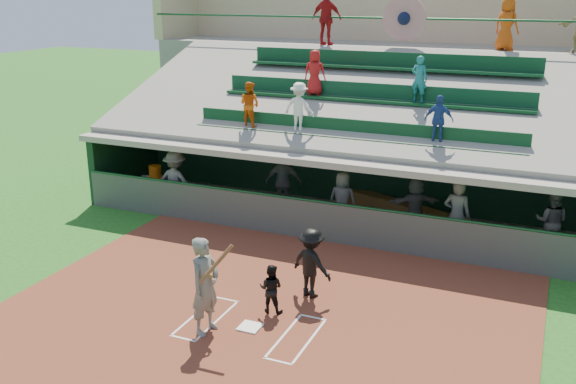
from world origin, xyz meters
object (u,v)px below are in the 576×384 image
at_px(batter_at_plate, 205,285).
at_px(white_table, 153,188).
at_px(home_plate, 250,327).
at_px(water_cooler, 155,172).
at_px(catcher, 271,288).

height_order(batter_at_plate, white_table, batter_at_plate).
height_order(home_plate, white_table, white_table).
bearing_deg(water_cooler, home_plate, -43.84).
height_order(home_plate, batter_at_plate, batter_at_plate).
height_order(home_plate, water_cooler, water_cooler).
bearing_deg(batter_at_plate, water_cooler, 130.71).
relative_size(home_plate, catcher, 0.40).
relative_size(catcher, water_cooler, 2.67).
distance_m(home_plate, catcher, 0.96).
bearing_deg(catcher, white_table, -45.59).
xyz_separation_m(home_plate, white_table, (-6.56, 6.17, 0.36)).
xyz_separation_m(batter_at_plate, catcher, (0.84, 1.26, -0.47)).
distance_m(white_table, water_cooler, 0.57).
relative_size(batter_at_plate, white_table, 2.44).
bearing_deg(home_plate, water_cooler, 136.16).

